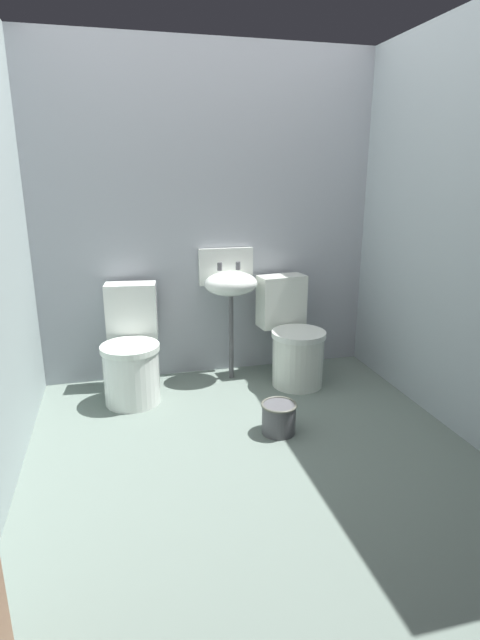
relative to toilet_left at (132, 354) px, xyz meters
name	(u,v)px	position (x,y,z in m)	size (l,w,h in m)	color
ground_plane	(253,458)	(0.63, -0.92, -0.36)	(2.93, 2.95, 0.08)	slate
wall_back	(207,217)	(0.63, 0.40, 0.89)	(2.93, 0.10, 2.43)	#9EA4AD
wall_right	(467,230)	(1.95, -0.82, 0.89)	(0.10, 2.75, 2.43)	#9EABB0
toilet_left	(132,354)	(0.00, 0.00, 0.00)	(0.45, 0.63, 0.78)	white
toilet_right	(293,341)	(1.19, 0.00, 0.00)	(0.45, 0.63, 0.78)	white
sink	(230,282)	(0.75, 0.19, 0.43)	(0.42, 0.35, 0.99)	#4F4F53
bucket	(279,417)	(0.84, -0.74, -0.22)	(0.22, 0.22, 0.20)	#4F4F53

